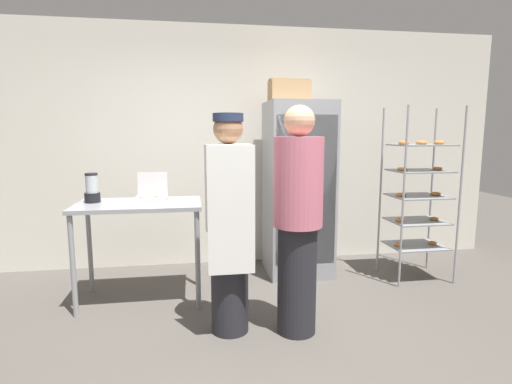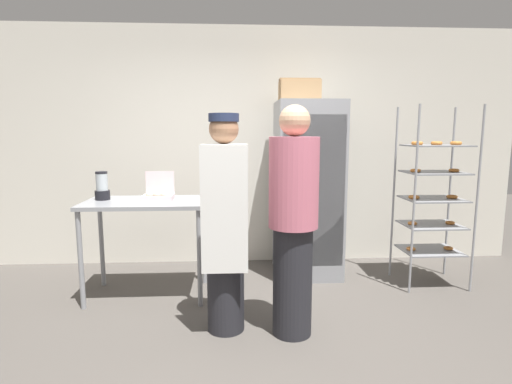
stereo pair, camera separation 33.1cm
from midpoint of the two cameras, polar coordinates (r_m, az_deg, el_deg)
The scene contains 10 objects.
ground_plane at distance 2.97m, azimuth 3.93°, elevation -22.66°, with size 14.00×14.00×0.00m, color #4C4742.
back_wall at distance 4.72m, azimuth 0.75°, elevation 6.40°, with size 6.40×0.12×2.73m, color silver.
refrigerator at distance 4.33m, azimuth 9.57°, elevation 0.34°, with size 0.68×0.70×1.86m.
baking_rack at distance 4.42m, azimuth 25.97°, elevation -0.61°, with size 0.63×0.51×1.79m.
prep_counter at distance 3.79m, azimuth -13.09°, elevation -2.94°, with size 1.10×0.64×0.91m.
donut_box at distance 3.79m, azimuth -11.36°, elevation -0.41°, with size 0.27×0.22×0.26m.
blender_pitcher at distance 3.92m, azimuth -18.92°, elevation 0.63°, with size 0.14×0.14×0.27m.
cardboard_storage_box at distance 4.35m, azimuth 8.46°, elevation 14.16°, with size 0.42×0.26×0.23m.
person_baker at distance 3.02m, azimuth -1.34°, elevation -4.22°, with size 0.35×0.37×1.67m.
person_customer at distance 2.99m, azimuth 8.52°, elevation -4.16°, with size 0.37×0.37×1.73m.
Camera 2 is at (-0.17, -2.54, 1.53)m, focal length 28.00 mm.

